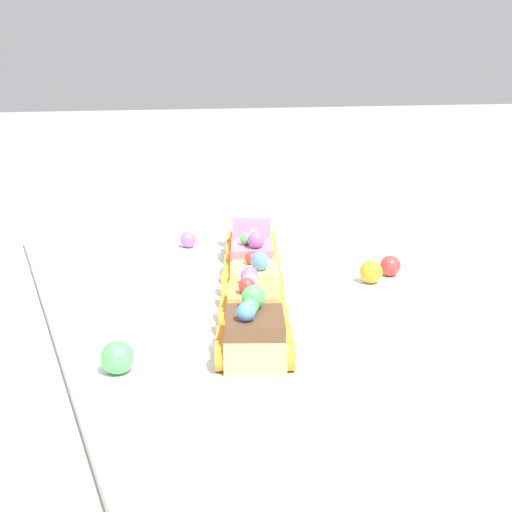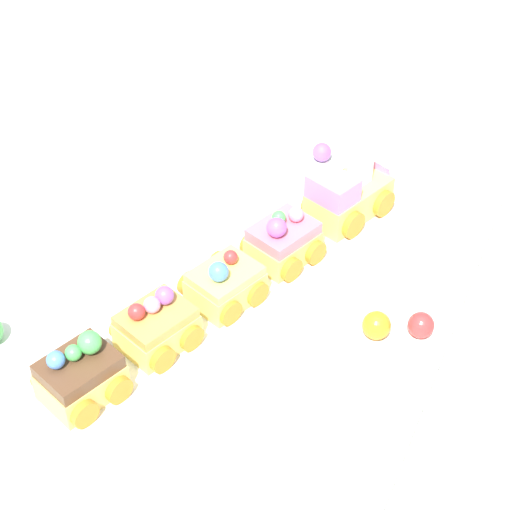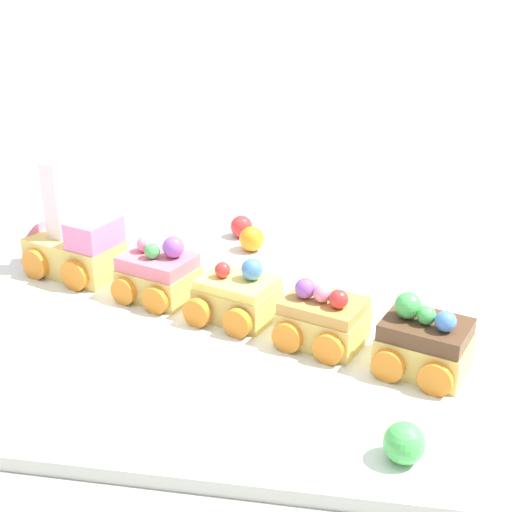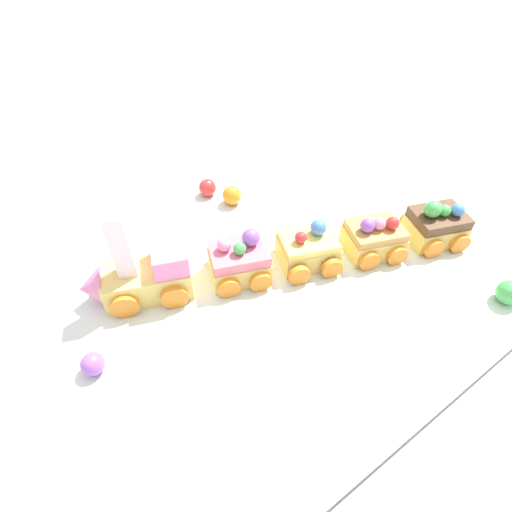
{
  "view_description": "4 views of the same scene",
  "coord_description": "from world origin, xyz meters",
  "px_view_note": "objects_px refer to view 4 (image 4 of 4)",
  "views": [
    {
      "loc": [
        -0.75,
        0.28,
        0.26
      ],
      "look_at": [
        -0.0,
        -0.01,
        0.06
      ],
      "focal_mm": 50.0,
      "sensor_mm": 36.0,
      "label": 1
    },
    {
      "loc": [
        -0.6,
        -0.29,
        0.62
      ],
      "look_at": [
        -0.02,
        -0.03,
        0.07
      ],
      "focal_mm": 60.0,
      "sensor_mm": 36.0,
      "label": 2
    },
    {
      "loc": [
        -0.15,
        0.58,
        0.33
      ],
      "look_at": [
        -0.05,
        -0.03,
        0.06
      ],
      "focal_mm": 50.0,
      "sensor_mm": 36.0,
      "label": 3
    },
    {
      "loc": [
        0.23,
        0.26,
        0.38
      ],
      "look_at": [
        0.03,
        -0.03,
        0.03
      ],
      "focal_mm": 28.0,
      "sensor_mm": 36.0,
      "label": 4
    }
  ],
  "objects_px": {
    "gumball_red": "(209,187)",
    "gumball_purple": "(92,362)",
    "cake_car_strawberry": "(239,261)",
    "cake_car_lemon": "(309,250)",
    "cake_car_caramel": "(374,238)",
    "cake_train_locomotive": "(139,275)",
    "gumball_green": "(509,292)",
    "cake_car_chocolate": "(436,226)",
    "gumball_orange": "(232,195)"
  },
  "relations": [
    {
      "from": "cake_car_lemon",
      "to": "cake_car_caramel",
      "type": "distance_m",
      "value": 0.09
    },
    {
      "from": "gumball_purple",
      "to": "gumball_red",
      "type": "bearing_deg",
      "value": -141.74
    },
    {
      "from": "cake_train_locomotive",
      "to": "gumball_purple",
      "type": "xyz_separation_m",
      "value": [
        0.08,
        0.07,
        -0.02
      ]
    },
    {
      "from": "gumball_red",
      "to": "cake_car_caramel",
      "type": "bearing_deg",
      "value": 115.9
    },
    {
      "from": "cake_train_locomotive",
      "to": "cake_car_chocolate",
      "type": "height_order",
      "value": "cake_train_locomotive"
    },
    {
      "from": "cake_car_lemon",
      "to": "cake_car_chocolate",
      "type": "distance_m",
      "value": 0.18
    },
    {
      "from": "gumball_green",
      "to": "gumball_red",
      "type": "distance_m",
      "value": 0.42
    },
    {
      "from": "cake_car_lemon",
      "to": "gumball_purple",
      "type": "height_order",
      "value": "cake_car_lemon"
    },
    {
      "from": "cake_train_locomotive",
      "to": "cake_car_lemon",
      "type": "height_order",
      "value": "cake_train_locomotive"
    },
    {
      "from": "cake_car_caramel",
      "to": "cake_train_locomotive",
      "type": "bearing_deg",
      "value": -0.08
    },
    {
      "from": "cake_car_strawberry",
      "to": "gumball_red",
      "type": "height_order",
      "value": "cake_car_strawberry"
    },
    {
      "from": "cake_car_caramel",
      "to": "gumball_orange",
      "type": "distance_m",
      "value": 0.21
    },
    {
      "from": "cake_car_chocolate",
      "to": "gumball_red",
      "type": "relative_size",
      "value": 3.29
    },
    {
      "from": "cake_car_chocolate",
      "to": "gumball_purple",
      "type": "bearing_deg",
      "value": 11.67
    },
    {
      "from": "cake_car_lemon",
      "to": "gumball_green",
      "type": "height_order",
      "value": "cake_car_lemon"
    },
    {
      "from": "cake_car_lemon",
      "to": "cake_car_chocolate",
      "type": "height_order",
      "value": "cake_car_chocolate"
    },
    {
      "from": "cake_car_chocolate",
      "to": "gumball_orange",
      "type": "xyz_separation_m",
      "value": [
        0.18,
        -0.22,
        -0.01
      ]
    },
    {
      "from": "cake_car_caramel",
      "to": "gumball_purple",
      "type": "bearing_deg",
      "value": 14.55
    },
    {
      "from": "cake_car_caramel",
      "to": "gumball_red",
      "type": "bearing_deg",
      "value": -43.78
    },
    {
      "from": "cake_car_strawberry",
      "to": "cake_car_chocolate",
      "type": "distance_m",
      "value": 0.27
    },
    {
      "from": "cake_car_caramel",
      "to": "gumball_purple",
      "type": "xyz_separation_m",
      "value": [
        0.36,
        -0.04,
        -0.01
      ]
    },
    {
      "from": "gumball_purple",
      "to": "cake_car_lemon",
      "type": "bearing_deg",
      "value": 178.92
    },
    {
      "from": "cake_car_strawberry",
      "to": "gumball_green",
      "type": "height_order",
      "value": "cake_car_strawberry"
    },
    {
      "from": "cake_car_strawberry",
      "to": "gumball_red",
      "type": "bearing_deg",
      "value": -87.52
    },
    {
      "from": "cake_train_locomotive",
      "to": "cake_car_chocolate",
      "type": "bearing_deg",
      "value": 179.95
    },
    {
      "from": "cake_car_caramel",
      "to": "gumball_purple",
      "type": "distance_m",
      "value": 0.36
    },
    {
      "from": "gumball_orange",
      "to": "cake_car_lemon",
      "type": "bearing_deg",
      "value": 95.0
    },
    {
      "from": "cake_car_caramel",
      "to": "cake_car_chocolate",
      "type": "xyz_separation_m",
      "value": [
        -0.08,
        0.03,
        0.0
      ]
    },
    {
      "from": "cake_train_locomotive",
      "to": "cake_car_strawberry",
      "type": "height_order",
      "value": "cake_train_locomotive"
    },
    {
      "from": "cake_car_strawberry",
      "to": "cake_car_lemon",
      "type": "relative_size",
      "value": 1.0
    },
    {
      "from": "cake_car_strawberry",
      "to": "cake_car_caramel",
      "type": "bearing_deg",
      "value": 179.81
    },
    {
      "from": "gumball_red",
      "to": "gumball_purple",
      "type": "bearing_deg",
      "value": 38.26
    },
    {
      "from": "cake_train_locomotive",
      "to": "cake_car_caramel",
      "type": "height_order",
      "value": "cake_train_locomotive"
    },
    {
      "from": "cake_car_caramel",
      "to": "gumball_red",
      "type": "xyz_separation_m",
      "value": [
        0.11,
        -0.23,
        -0.01
      ]
    },
    {
      "from": "gumball_purple",
      "to": "gumball_red",
      "type": "xyz_separation_m",
      "value": [
        -0.25,
        -0.19,
        0.0
      ]
    },
    {
      "from": "cake_car_caramel",
      "to": "gumball_orange",
      "type": "height_order",
      "value": "cake_car_caramel"
    },
    {
      "from": "cake_car_strawberry",
      "to": "gumball_green",
      "type": "distance_m",
      "value": 0.32
    },
    {
      "from": "cake_car_lemon",
      "to": "gumball_purple",
      "type": "bearing_deg",
      "value": 19.24
    },
    {
      "from": "cake_car_chocolate",
      "to": "cake_train_locomotive",
      "type": "bearing_deg",
      "value": -0.05
    },
    {
      "from": "gumball_purple",
      "to": "gumball_orange",
      "type": "height_order",
      "value": "gumball_orange"
    },
    {
      "from": "gumball_green",
      "to": "cake_car_chocolate",
      "type": "bearing_deg",
      "value": -98.47
    },
    {
      "from": "cake_car_caramel",
      "to": "gumball_red",
      "type": "distance_m",
      "value": 0.26
    },
    {
      "from": "cake_car_lemon",
      "to": "gumball_orange",
      "type": "distance_m",
      "value": 0.16
    },
    {
      "from": "cake_car_strawberry",
      "to": "cake_car_chocolate",
      "type": "relative_size",
      "value": 1.0
    },
    {
      "from": "cake_train_locomotive",
      "to": "gumball_purple",
      "type": "distance_m",
      "value": 0.11
    },
    {
      "from": "gumball_purple",
      "to": "gumball_green",
      "type": "xyz_separation_m",
      "value": [
        -0.43,
        0.19,
        0.0
      ]
    },
    {
      "from": "gumball_purple",
      "to": "gumball_red",
      "type": "height_order",
      "value": "gumball_red"
    },
    {
      "from": "gumball_green",
      "to": "gumball_purple",
      "type": "bearing_deg",
      "value": -23.62
    },
    {
      "from": "cake_car_strawberry",
      "to": "cake_car_lemon",
      "type": "height_order",
      "value": "cake_car_strawberry"
    },
    {
      "from": "gumball_orange",
      "to": "gumball_red",
      "type": "height_order",
      "value": "gumball_orange"
    }
  ]
}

